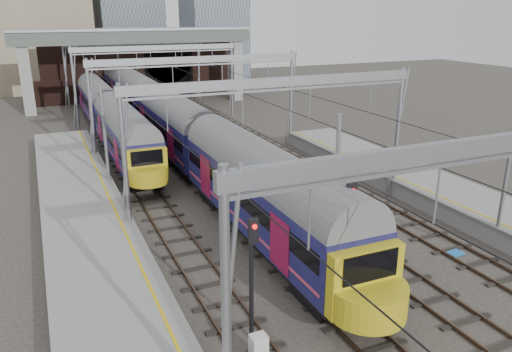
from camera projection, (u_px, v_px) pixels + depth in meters
name	position (u px, v px, depth m)	size (l,w,h in m)	color
ground	(357.00, 281.00, 21.62)	(160.00, 160.00, 0.00)	#38332D
platform_left	(106.00, 293.00, 19.72)	(4.32, 55.00, 1.12)	gray
tracks	(232.00, 179.00, 34.64)	(14.40, 80.00, 0.22)	#4C3828
overhead_line	(200.00, 74.00, 38.22)	(16.80, 80.00, 8.00)	gray
retaining_wall	(140.00, 65.00, 65.90)	(28.00, 2.75, 9.00)	#311A15
overbridge	(137.00, 45.00, 59.29)	(28.00, 3.00, 9.25)	gray
train_main	(150.00, 106.00, 47.06)	(2.99, 69.02, 5.08)	black
train_second	(110.00, 116.00, 43.80)	(2.64, 30.60, 4.60)	black
signal_near_left	(252.00, 264.00, 16.88)	(0.35, 0.46, 4.71)	black
signal_near_centre	(347.00, 231.00, 18.82)	(0.41, 0.48, 5.20)	black
relay_cabinet	(259.00, 349.00, 16.43)	(0.54, 0.45, 1.08)	silver
equip_cover_a	(320.00, 212.00, 28.95)	(0.77, 0.54, 0.09)	blue
equip_cover_b	(297.00, 189.00, 32.72)	(0.86, 0.60, 0.10)	blue
equip_cover_c	(455.00, 253.00, 24.05)	(0.73, 0.52, 0.09)	blue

